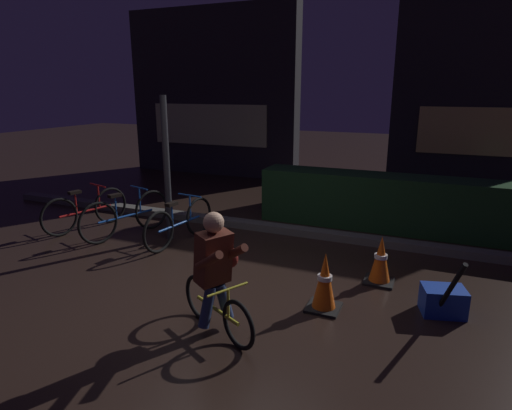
{
  "coord_description": "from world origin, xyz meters",
  "views": [
    {
      "loc": [
        2.31,
        -4.36,
        2.36
      ],
      "look_at": [
        0.2,
        0.6,
        0.9
      ],
      "focal_mm": 30.23,
      "sensor_mm": 36.0,
      "label": 1
    }
  ],
  "objects_px": {
    "traffic_cone_near": "(325,282)",
    "parked_bike_left_mid": "(126,215)",
    "parked_bike_center_left": "(180,223)",
    "closed_umbrella": "(449,291)",
    "street_post": "(167,170)",
    "traffic_cone_far": "(381,260)",
    "parked_bike_leftmost": "(86,210)",
    "cyclist": "(217,272)",
    "blue_crate": "(443,301)"
  },
  "relations": [
    {
      "from": "traffic_cone_near",
      "to": "cyclist",
      "type": "xyz_separation_m",
      "value": [
        -0.87,
        -0.84,
        0.31
      ]
    },
    {
      "from": "parked_bike_leftmost",
      "to": "closed_umbrella",
      "type": "xyz_separation_m",
      "value": [
        5.73,
        -1.0,
        0.05
      ]
    },
    {
      "from": "parked_bike_left_mid",
      "to": "traffic_cone_near",
      "type": "relative_size",
      "value": 2.48
    },
    {
      "from": "street_post",
      "to": "traffic_cone_far",
      "type": "distance_m",
      "value": 3.48
    },
    {
      "from": "street_post",
      "to": "parked_bike_leftmost",
      "type": "distance_m",
      "value": 1.8
    },
    {
      "from": "parked_bike_left_mid",
      "to": "cyclist",
      "type": "distance_m",
      "value": 3.39
    },
    {
      "from": "traffic_cone_near",
      "to": "parked_bike_leftmost",
      "type": "bearing_deg",
      "value": 165.6
    },
    {
      "from": "traffic_cone_far",
      "to": "cyclist",
      "type": "distance_m",
      "value": 2.25
    },
    {
      "from": "parked_bike_left_mid",
      "to": "parked_bike_center_left",
      "type": "height_order",
      "value": "parked_bike_left_mid"
    },
    {
      "from": "parked_bike_leftmost",
      "to": "traffic_cone_near",
      "type": "distance_m",
      "value": 4.63
    },
    {
      "from": "parked_bike_leftmost",
      "to": "blue_crate",
      "type": "xyz_separation_m",
      "value": [
        5.69,
        -0.75,
        -0.19
      ]
    },
    {
      "from": "traffic_cone_near",
      "to": "parked_bike_left_mid",
      "type": "bearing_deg",
      "value": 162.56
    },
    {
      "from": "street_post",
      "to": "traffic_cone_near",
      "type": "relative_size",
      "value": 3.45
    },
    {
      "from": "parked_bike_center_left",
      "to": "cyclist",
      "type": "relative_size",
      "value": 1.27
    },
    {
      "from": "traffic_cone_far",
      "to": "closed_umbrella",
      "type": "distance_m",
      "value": 1.1
    },
    {
      "from": "traffic_cone_far",
      "to": "parked_bike_center_left",
      "type": "bearing_deg",
      "value": 175.45
    },
    {
      "from": "parked_bike_leftmost",
      "to": "parked_bike_center_left",
      "type": "height_order",
      "value": "parked_bike_leftmost"
    },
    {
      "from": "parked_bike_center_left",
      "to": "blue_crate",
      "type": "distance_m",
      "value": 3.9
    },
    {
      "from": "parked_bike_left_mid",
      "to": "traffic_cone_near",
      "type": "distance_m",
      "value": 3.78
    },
    {
      "from": "traffic_cone_near",
      "to": "blue_crate",
      "type": "height_order",
      "value": "traffic_cone_near"
    },
    {
      "from": "parked_bike_leftmost",
      "to": "blue_crate",
      "type": "distance_m",
      "value": 5.75
    },
    {
      "from": "traffic_cone_near",
      "to": "parked_bike_center_left",
      "type": "bearing_deg",
      "value": 155.66
    },
    {
      "from": "blue_crate",
      "to": "parked_bike_left_mid",
      "type": "bearing_deg",
      "value": 171.34
    },
    {
      "from": "traffic_cone_far",
      "to": "cyclist",
      "type": "relative_size",
      "value": 0.49
    },
    {
      "from": "parked_bike_left_mid",
      "to": "traffic_cone_near",
      "type": "bearing_deg",
      "value": -90.4
    },
    {
      "from": "street_post",
      "to": "traffic_cone_far",
      "type": "height_order",
      "value": "street_post"
    },
    {
      "from": "cyclist",
      "to": "traffic_cone_far",
      "type": "bearing_deg",
      "value": 81.08
    },
    {
      "from": "parked_bike_left_mid",
      "to": "cyclist",
      "type": "xyz_separation_m",
      "value": [
        2.74,
        -1.98,
        0.28
      ]
    },
    {
      "from": "street_post",
      "to": "parked_bike_center_left",
      "type": "xyz_separation_m",
      "value": [
        0.27,
        -0.12,
        -0.8
      ]
    },
    {
      "from": "street_post",
      "to": "traffic_cone_far",
      "type": "relative_size",
      "value": 3.71
    },
    {
      "from": "traffic_cone_near",
      "to": "closed_umbrella",
      "type": "distance_m",
      "value": 1.25
    },
    {
      "from": "closed_umbrella",
      "to": "parked_bike_center_left",
      "type": "bearing_deg",
      "value": -135.96
    },
    {
      "from": "parked_bike_center_left",
      "to": "closed_umbrella",
      "type": "height_order",
      "value": "closed_umbrella"
    },
    {
      "from": "cyclist",
      "to": "traffic_cone_near",
      "type": "bearing_deg",
      "value": 72.26
    },
    {
      "from": "parked_bike_left_mid",
      "to": "traffic_cone_far",
      "type": "xyz_separation_m",
      "value": [
        4.08,
        -0.2,
        -0.06
      ]
    },
    {
      "from": "traffic_cone_far",
      "to": "cyclist",
      "type": "height_order",
      "value": "cyclist"
    },
    {
      "from": "parked_bike_left_mid",
      "to": "traffic_cone_far",
      "type": "height_order",
      "value": "parked_bike_left_mid"
    },
    {
      "from": "blue_crate",
      "to": "cyclist",
      "type": "xyz_separation_m",
      "value": [
        -2.08,
        -1.24,
        0.48
      ]
    },
    {
      "from": "parked_bike_center_left",
      "to": "parked_bike_left_mid",
      "type": "bearing_deg",
      "value": 100.68
    },
    {
      "from": "parked_bike_left_mid",
      "to": "cyclist",
      "type": "relative_size",
      "value": 1.31
    },
    {
      "from": "traffic_cone_near",
      "to": "closed_umbrella",
      "type": "xyz_separation_m",
      "value": [
        1.24,
        0.15,
        0.07
      ]
    },
    {
      "from": "traffic_cone_near",
      "to": "traffic_cone_far",
      "type": "bearing_deg",
      "value": 63.13
    },
    {
      "from": "street_post",
      "to": "cyclist",
      "type": "xyz_separation_m",
      "value": [
        2.01,
        -2.14,
        -0.5
      ]
    },
    {
      "from": "parked_bike_left_mid",
      "to": "street_post",
      "type": "bearing_deg",
      "value": -60.12
    },
    {
      "from": "street_post",
      "to": "parked_bike_left_mid",
      "type": "height_order",
      "value": "street_post"
    },
    {
      "from": "parked_bike_center_left",
      "to": "traffic_cone_far",
      "type": "height_order",
      "value": "parked_bike_center_left"
    },
    {
      "from": "parked_bike_leftmost",
      "to": "cyclist",
      "type": "distance_m",
      "value": 4.14
    },
    {
      "from": "parked_bike_center_left",
      "to": "closed_umbrella",
      "type": "xyz_separation_m",
      "value": [
        3.85,
        -1.03,
        0.05
      ]
    },
    {
      "from": "traffic_cone_far",
      "to": "street_post",
      "type": "bearing_deg",
      "value": 173.8
    },
    {
      "from": "parked_bike_center_left",
      "to": "traffic_cone_near",
      "type": "xyz_separation_m",
      "value": [
        2.61,
        -1.18,
        -0.02
      ]
    }
  ]
}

